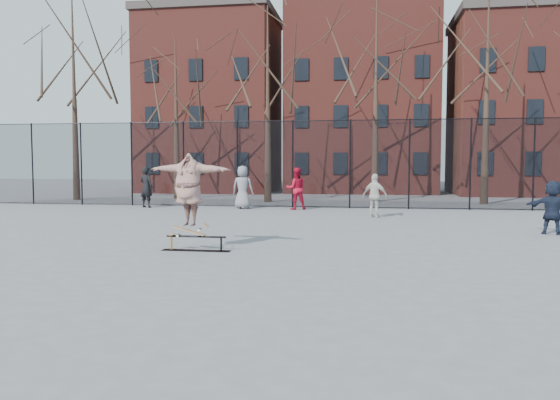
% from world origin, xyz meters
% --- Properties ---
extents(ground, '(100.00, 100.00, 0.00)m').
position_xyz_m(ground, '(0.00, 0.00, 0.00)').
color(ground, '#5E5E63').
extents(skate_rail, '(1.64, 0.25, 0.36)m').
position_xyz_m(skate_rail, '(-2.00, 0.55, 0.14)').
color(skate_rail, black).
rests_on(skate_rail, ground).
extents(skateboard, '(0.84, 0.20, 0.10)m').
position_xyz_m(skateboard, '(-2.17, 0.55, 0.41)').
color(skateboard, '#8F5E39').
rests_on(skateboard, skate_rail).
extents(skater, '(2.17, 0.94, 1.71)m').
position_xyz_m(skater, '(-2.17, 0.55, 1.32)').
color(skater, '#573A93').
rests_on(skater, skateboard).
extents(bystander_grey, '(0.97, 0.66, 1.93)m').
position_xyz_m(bystander_grey, '(-3.52, 12.00, 0.96)').
color(bystander_grey, slate).
rests_on(bystander_grey, ground).
extents(bystander_black, '(0.80, 0.64, 1.89)m').
position_xyz_m(bystander_black, '(-8.06, 12.00, 0.94)').
color(bystander_black, black).
rests_on(bystander_black, ground).
extents(bystander_red, '(1.06, 0.93, 1.84)m').
position_xyz_m(bystander_red, '(-1.11, 12.00, 0.92)').
color(bystander_red, '#A30E24').
rests_on(bystander_red, ground).
extents(bystander_white, '(1.05, 0.78, 1.65)m').
position_xyz_m(bystander_white, '(2.27, 9.04, 0.83)').
color(bystander_white, beige).
rests_on(bystander_white, ground).
extents(bystander_navy, '(1.52, 1.01, 1.57)m').
position_xyz_m(bystander_navy, '(7.27, 5.00, 0.78)').
color(bystander_navy, '#192033').
rests_on(bystander_navy, ground).
extents(fence, '(34.03, 0.07, 4.00)m').
position_xyz_m(fence, '(-0.01, 13.00, 2.05)').
color(fence, black).
rests_on(fence, ground).
extents(tree_row, '(33.66, 7.46, 10.67)m').
position_xyz_m(tree_row, '(-0.25, 17.15, 7.36)').
color(tree_row, black).
rests_on(tree_row, ground).
extents(rowhouses, '(29.00, 7.00, 13.00)m').
position_xyz_m(rowhouses, '(0.72, 26.00, 6.06)').
color(rowhouses, maroon).
rests_on(rowhouses, ground).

